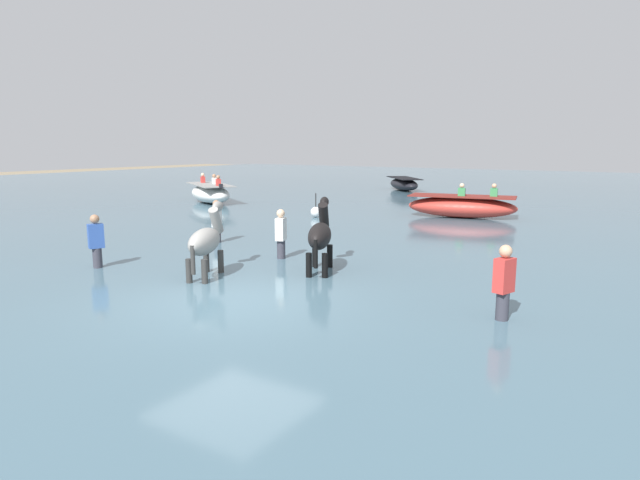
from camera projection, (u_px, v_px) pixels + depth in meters
The scene contains 12 objects.
ground_plane at pixel (233, 323), 9.59m from camera, with size 120.00×120.00×0.00m, color #84755B.
water_surface at pixel (436, 234), 17.83m from camera, with size 90.00×90.00×0.43m, color #476675.
horse_lead_grey at pixel (206, 243), 11.06m from camera, with size 1.00×1.74×1.93m.
horse_trailing_black at pixel (320, 238), 11.54m from camera, with size 1.08×1.77×1.98m.
boat_distant_east at pixel (462, 206), 20.29m from camera, with size 4.24×2.15×1.31m.
boat_near_starboard at pixel (404, 184), 32.59m from camera, with size 3.49×3.82×0.76m.
boat_near_port at pixel (210, 193), 25.59m from camera, with size 4.28×3.44×1.35m.
person_wading_close at pixel (281, 241), 12.90m from camera, with size 0.29×0.37×1.63m.
person_onlooker_right at pixel (97, 248), 11.93m from camera, with size 0.32×0.37×1.63m.
person_wading_mid at pixel (503, 293), 8.33m from camera, with size 0.29×0.37×1.63m.
person_onlooker_left at pixel (217, 227), 15.03m from camera, with size 0.31×0.37×1.63m.
channel_buoy at pixel (316, 212), 20.37m from camera, with size 0.40×0.40×0.91m.
Camera 1 is at (6.27, -6.88, 3.13)m, focal length 30.10 mm.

